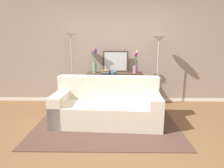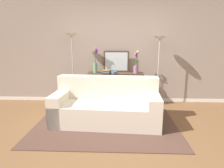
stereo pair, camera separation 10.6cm
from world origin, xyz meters
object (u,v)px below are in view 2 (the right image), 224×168
object	(u,v)px
couch	(106,107)
console_table	(115,83)
vase_short_flowers	(136,65)
fruit_bowl	(114,73)
vase_tall_flowers	(96,63)
floor_lamp_left	(72,49)
book_row_under_console	(102,102)
wall_mirror	(116,61)
book_stack	(106,72)
floor_lamp_right	(159,52)

from	to	relation	value
couch	console_table	size ratio (longest dim) A/B	1.52
vase_short_flowers	fruit_bowl	distance (m)	0.58
vase_tall_flowers	fruit_bowl	bearing A→B (deg)	-16.81
vase_tall_flowers	vase_short_flowers	bearing A→B (deg)	-2.40
floor_lamp_left	book_row_under_console	distance (m)	1.50
floor_lamp_left	book_row_under_console	xyz separation A→B (m)	(0.70, 0.07, -1.32)
wall_mirror	book_stack	size ratio (longest dim) A/B	2.97
vase_short_flowers	book_stack	size ratio (longest dim) A/B	2.58
vase_tall_flowers	book_row_under_console	distance (m)	1.01
floor_lamp_left	fruit_bowl	size ratio (longest dim) A/B	11.06
vase_tall_flowers	book_stack	xyz separation A→B (m)	(0.27, -0.14, -0.21)
console_table	vase_tall_flowers	world-z (taller)	vase_tall_flowers
fruit_bowl	book_stack	world-z (taller)	book_stack
vase_tall_flowers	fruit_bowl	size ratio (longest dim) A/B	3.95
floor_lamp_right	book_stack	world-z (taller)	floor_lamp_right
floor_lamp_left	fruit_bowl	bearing A→B (deg)	-2.64
wall_mirror	fruit_bowl	bearing A→B (deg)	-101.31
wall_mirror	vase_short_flowers	size ratio (longest dim) A/B	1.15
book_row_under_console	wall_mirror	bearing A→B (deg)	24.16
fruit_bowl	book_row_under_console	world-z (taller)	fruit_bowl
vase_tall_flowers	vase_short_flowers	distance (m)	0.99
floor_lamp_right	fruit_bowl	bearing A→B (deg)	-177.53
floor_lamp_right	book_stack	size ratio (longest dim) A/B	7.90
floor_lamp_left	vase_tall_flowers	bearing A→B (deg)	9.43
wall_mirror	floor_lamp_right	bearing A→B (deg)	-12.93
couch	fruit_bowl	size ratio (longest dim) A/B	13.06
floor_lamp_right	fruit_bowl	distance (m)	1.17
floor_lamp_right	vase_tall_flowers	bearing A→B (deg)	176.58
fruit_bowl	book_row_under_console	bearing A→B (deg)	157.97
floor_lamp_left	fruit_bowl	xyz separation A→B (m)	(1.00, -0.05, -0.54)
couch	floor_lamp_right	size ratio (longest dim) A/B	1.23
couch	book_row_under_console	world-z (taller)	couch
floor_lamp_left	book_stack	size ratio (longest dim) A/B	8.24
floor_lamp_right	book_stack	xyz separation A→B (m)	(-1.25, -0.05, -0.47)
vase_tall_flowers	vase_short_flowers	size ratio (longest dim) A/B	1.14
floor_lamp_left	floor_lamp_right	bearing A→B (deg)	0.00
vase_short_flowers	fruit_bowl	size ratio (longest dim) A/B	3.46
floor_lamp_right	wall_mirror	world-z (taller)	floor_lamp_right
couch	book_stack	distance (m)	1.13
vase_tall_flowers	vase_short_flowers	xyz separation A→B (m)	(0.99, -0.04, -0.05)
floor_lamp_left	wall_mirror	world-z (taller)	floor_lamp_left
wall_mirror	book_stack	bearing A→B (deg)	-130.12
couch	fruit_bowl	bearing A→B (deg)	83.54
book_row_under_console	floor_lamp_right	bearing A→B (deg)	-3.11
vase_short_flowers	book_stack	world-z (taller)	vase_short_flowers
floor_lamp_left	book_row_under_console	size ratio (longest dim) A/B	4.02
wall_mirror	fruit_bowl	distance (m)	0.37
wall_mirror	vase_tall_flowers	distance (m)	0.53
floor_lamp_left	book_stack	distance (m)	0.97
couch	book_row_under_console	distance (m)	1.16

